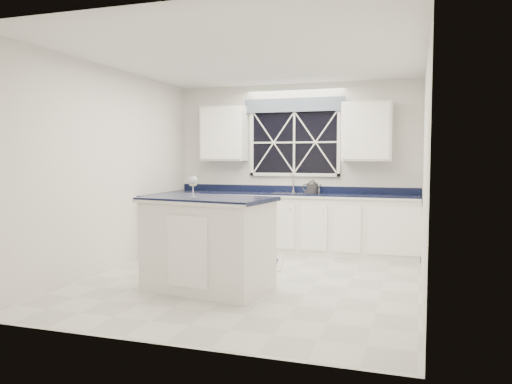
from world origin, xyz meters
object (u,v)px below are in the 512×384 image
(faucet, at_px, (293,182))
(wine_glass, at_px, (193,182))
(kettle, at_px, (312,187))
(dishwasher, at_px, (226,223))
(soap_bottle, at_px, (317,187))
(island, at_px, (208,243))

(faucet, xyz_separation_m, wine_glass, (-0.49, -2.77, 0.13))
(kettle, bearing_deg, dishwasher, -171.47)
(dishwasher, height_order, soap_bottle, soap_bottle)
(island, relative_size, wine_glass, 6.21)
(faucet, xyz_separation_m, kettle, (0.35, -0.16, -0.06))
(kettle, relative_size, soap_bottle, 1.86)
(faucet, bearing_deg, dishwasher, -169.98)
(dishwasher, distance_m, wine_glass, 2.77)
(kettle, xyz_separation_m, wine_glass, (-0.83, -2.61, 0.19))
(dishwasher, xyz_separation_m, soap_bottle, (1.49, 0.22, 0.61))
(island, relative_size, kettle, 4.91)
(island, distance_m, soap_bottle, 2.89)
(dishwasher, bearing_deg, island, -72.98)
(soap_bottle, bearing_deg, faucet, -176.27)
(island, distance_m, wine_glass, 0.72)
(island, height_order, kettle, kettle)
(dishwasher, distance_m, island, 2.65)
(faucet, height_order, island, faucet)
(kettle, xyz_separation_m, soap_bottle, (0.05, 0.18, -0.02))
(wine_glass, bearing_deg, island, 12.98)
(faucet, height_order, wine_glass, wine_glass)
(faucet, bearing_deg, island, -96.77)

